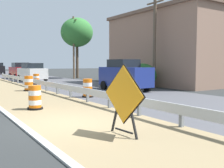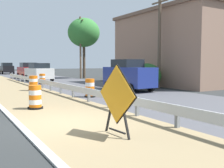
% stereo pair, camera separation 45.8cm
% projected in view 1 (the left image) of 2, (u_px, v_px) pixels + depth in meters
% --- Properties ---
extents(ground_plane, '(160.00, 160.00, 0.00)m').
position_uv_depth(ground_plane, '(65.00, 123.00, 8.53)').
color(ground_plane, '#2B2D2D').
extents(median_dirt_strip, '(4.17, 120.00, 0.01)m').
position_uv_depth(median_dirt_strip, '(89.00, 120.00, 9.01)').
color(median_dirt_strip, '#8E7A56').
rests_on(median_dirt_strip, ground).
extents(far_lane_asphalt, '(7.46, 120.00, 0.00)m').
position_uv_depth(far_lane_asphalt, '(198.00, 105.00, 12.19)').
color(far_lane_asphalt, '#4C4C51').
rests_on(far_lane_asphalt, ground).
extents(curb_near_edge, '(0.20, 120.00, 0.11)m').
position_uv_depth(curb_near_edge, '(25.00, 128.00, 7.82)').
color(curb_near_edge, '#ADADA8').
rests_on(curb_near_edge, ground).
extents(guardrail_median, '(0.18, 47.18, 0.71)m').
position_uv_depth(guardrail_median, '(108.00, 96.00, 11.35)').
color(guardrail_median, '#ADB2B7').
rests_on(guardrail_median, ground).
extents(warning_sign_diamond, '(0.17, 1.65, 1.96)m').
position_uv_depth(warning_sign_diamond, '(124.00, 97.00, 7.00)').
color(warning_sign_diamond, black).
rests_on(warning_sign_diamond, ground).
extents(traffic_barrel_nearest, '(0.65, 0.65, 1.02)m').
position_uv_depth(traffic_barrel_nearest, '(35.00, 99.00, 11.02)').
color(traffic_barrel_nearest, orange).
rests_on(traffic_barrel_nearest, ground).
extents(traffic_barrel_close, '(0.66, 0.66, 1.06)m').
position_uv_depth(traffic_barrel_close, '(88.00, 89.00, 14.96)').
color(traffic_barrel_close, orange).
rests_on(traffic_barrel_close, ground).
extents(traffic_barrel_mid, '(0.73, 0.73, 1.07)m').
position_uv_depth(traffic_barrel_mid, '(29.00, 84.00, 18.37)').
color(traffic_barrel_mid, orange).
rests_on(traffic_barrel_mid, ground).
extents(traffic_barrel_farther, '(0.67, 0.67, 0.98)m').
position_uv_depth(traffic_barrel_farther, '(36.00, 80.00, 24.03)').
color(traffic_barrel_farther, orange).
rests_on(traffic_barrel_farther, ground).
extents(car_trailing_near_lane, '(2.22, 4.13, 2.00)m').
position_uv_depth(car_trailing_near_lane, '(25.00, 69.00, 42.15)').
color(car_trailing_near_lane, maroon).
rests_on(car_trailing_near_lane, ground).
extents(car_lead_far_lane, '(2.14, 4.40, 2.03)m').
position_uv_depth(car_lead_far_lane, '(20.00, 71.00, 33.17)').
color(car_lead_far_lane, maroon).
rests_on(car_lead_far_lane, ground).
extents(car_mid_far_lane, '(2.07, 4.35, 2.24)m').
position_uv_depth(car_mid_far_lane, '(125.00, 75.00, 18.66)').
color(car_mid_far_lane, navy).
rests_on(car_mid_far_lane, ground).
extents(car_trailing_far_lane, '(2.25, 4.71, 1.98)m').
position_uv_depth(car_trailing_far_lane, '(32.00, 72.00, 28.15)').
color(car_trailing_far_lane, silver).
rests_on(car_trailing_far_lane, ground).
extents(roadside_shop_near, '(8.75, 11.59, 6.64)m').
position_uv_depth(roadside_shop_near, '(178.00, 49.00, 24.74)').
color(roadside_shop_near, '#93705B').
rests_on(roadside_shop_near, ground).
extents(utility_pole_near, '(0.24, 1.80, 7.17)m').
position_uv_depth(utility_pole_near, '(155.00, 41.00, 20.34)').
color(utility_pole_near, brown).
rests_on(utility_pole_near, ground).
extents(utility_pole_mid, '(0.24, 1.80, 7.77)m').
position_uv_depth(utility_pole_mid, '(74.00, 47.00, 32.57)').
color(utility_pole_mid, brown).
rests_on(utility_pole_mid, ground).
extents(bush_roadside, '(2.27, 2.27, 1.95)m').
position_uv_depth(bush_roadside, '(142.00, 76.00, 20.67)').
color(bush_roadside, '#286028').
rests_on(bush_roadside, ground).
extents(tree_roadside, '(4.14, 4.14, 7.78)m').
position_uv_depth(tree_roadside, '(77.00, 33.00, 33.44)').
color(tree_roadside, '#4C3D2D').
rests_on(tree_roadside, ground).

